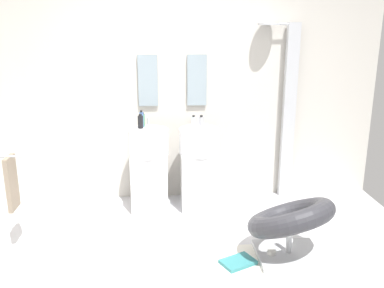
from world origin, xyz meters
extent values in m
cube|color=silver|center=(0.00, 0.00, -0.02)|extent=(4.80, 3.60, 0.04)
cube|color=beige|center=(0.00, 1.65, 1.30)|extent=(4.80, 0.10, 2.60)
cube|color=white|center=(-0.28, 1.25, 0.33)|extent=(0.40, 0.40, 0.65)
cylinder|color=white|center=(-0.28, 1.25, 0.79)|extent=(0.44, 0.44, 0.28)
cylinder|color=#B7BABF|center=(-0.28, 1.37, 0.98)|extent=(0.02, 0.02, 0.10)
cube|color=white|center=(0.28, 1.25, 0.33)|extent=(0.40, 0.40, 0.65)
cylinder|color=white|center=(0.28, 1.25, 0.79)|extent=(0.44, 0.44, 0.28)
cylinder|color=#B7BABF|center=(0.28, 1.37, 0.98)|extent=(0.02, 0.02, 0.10)
cube|color=#8C9EA8|center=(-0.28, 1.58, 1.41)|extent=(0.22, 0.03, 0.57)
cube|color=#8C9EA8|center=(0.28, 1.58, 1.41)|extent=(0.22, 0.03, 0.57)
cube|color=#B7BABF|center=(1.36, 1.53, 1.02)|extent=(0.14, 0.08, 2.05)
cylinder|color=#B7BABF|center=(1.21, 1.51, 2.03)|extent=(0.30, 0.02, 0.02)
cylinder|color=#B7BABF|center=(1.06, 1.48, 2.03)|extent=(0.24, 0.24, 0.02)
cube|color=#B7BABF|center=(0.98, 0.08, 0.03)|extent=(0.56, 0.50, 0.06)
cylinder|color=#B7BABF|center=(0.98, 0.08, 0.20)|extent=(0.05, 0.05, 0.34)
torus|color=#333338|center=(0.98, 0.08, 0.40)|extent=(1.10, 1.10, 0.49)
cylinder|color=#B7BABF|center=(-1.49, 0.43, 0.90)|extent=(0.36, 0.02, 0.02)
cube|color=gray|center=(-1.49, 0.43, 0.65)|extent=(0.04, 0.22, 0.50)
cube|color=white|center=(0.68, -0.06, 0.01)|extent=(1.22, 0.77, 0.01)
cube|color=teal|center=(0.51, 0.00, 0.03)|extent=(0.35, 0.31, 0.03)
cube|color=gold|center=(0.90, 0.00, 0.02)|extent=(0.26, 0.23, 0.03)
cube|color=navy|center=(0.91, 0.07, 0.02)|extent=(0.31, 0.28, 0.03)
cylinder|color=white|center=(0.82, 0.06, 0.05)|extent=(0.08, 0.08, 0.09)
cylinder|color=black|center=(-0.36, 1.31, 1.00)|extent=(0.06, 0.06, 0.14)
cylinder|color=black|center=(-0.36, 1.31, 1.07)|extent=(0.03, 0.03, 0.02)
cylinder|color=#99999E|center=(0.31, 1.38, 0.98)|extent=(0.06, 0.06, 0.10)
cylinder|color=black|center=(0.31, 1.38, 1.04)|extent=(0.03, 0.03, 0.02)
cylinder|color=#59996B|center=(-0.34, 1.39, 1.00)|extent=(0.04, 0.04, 0.14)
cylinder|color=black|center=(-0.34, 1.39, 1.07)|extent=(0.02, 0.02, 0.02)
cylinder|color=silver|center=(0.21, 1.11, 1.01)|extent=(0.05, 0.05, 0.16)
cylinder|color=black|center=(0.21, 1.11, 1.09)|extent=(0.03, 0.03, 0.02)
cylinder|color=#4C72B7|center=(-0.35, 1.37, 1.01)|extent=(0.05, 0.05, 0.17)
cylinder|color=black|center=(-0.35, 1.37, 1.10)|extent=(0.03, 0.03, 0.02)
camera|label=1|loc=(-0.12, -3.21, 2.02)|focal=39.29mm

